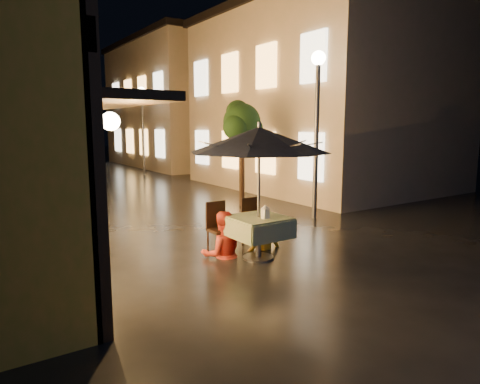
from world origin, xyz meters
TOP-DOWN VIEW (x-y plane):
  - ground at (0.00, 0.00)m, footprint 90.00×90.00m
  - east_building_near at (7.49, 6.50)m, footprint 7.30×9.30m
  - east_building_far at (7.49, 18.00)m, footprint 7.30×10.30m
  - street_tree at (2.41, 4.51)m, footprint 1.43×1.20m
  - streetlamp_near at (3.00, 2.00)m, footprint 0.36×0.36m
  - streetlamp_far at (3.00, 14.00)m, footprint 0.36×0.36m
  - cafe_table at (-0.25, 0.03)m, footprint 0.99×0.99m
  - patio_umbrella at (-0.25, 0.03)m, footprint 2.50×2.50m
  - cafe_chair_left at (-0.65, 0.76)m, footprint 0.42×0.42m
  - cafe_chair_right at (0.15, 0.76)m, footprint 0.42×0.42m
  - table_lantern at (-0.25, -0.17)m, footprint 0.16×0.16m
  - person_orange at (-0.70, 0.55)m, footprint 0.95×0.83m
  - person_yellow at (0.22, 0.53)m, footprint 0.94×0.58m
  - bicycle_0 at (-2.73, 4.18)m, footprint 1.58×0.79m
  - bicycle_1 at (-2.57, 4.04)m, footprint 1.57×0.63m
  - bicycle_2 at (-2.30, 5.59)m, footprint 1.83×1.05m
  - bicycle_3 at (-2.65, 7.09)m, footprint 1.89×0.83m
  - bicycle_4 at (-2.49, 7.14)m, footprint 1.85×0.65m
  - bicycle_5 at (-2.70, 8.26)m, footprint 1.69×1.04m

SIDE VIEW (x-z plane):
  - ground at x=0.00m, z-range 0.00..0.00m
  - bicycle_0 at x=-2.73m, z-range 0.00..0.79m
  - bicycle_2 at x=-2.30m, z-range 0.00..0.91m
  - bicycle_1 at x=-2.57m, z-range 0.00..0.92m
  - bicycle_4 at x=-2.49m, z-range 0.00..0.97m
  - bicycle_5 at x=-2.70m, z-range 0.00..0.98m
  - cafe_chair_left at x=-0.65m, z-range 0.05..1.03m
  - cafe_chair_right at x=0.15m, z-range 0.05..1.03m
  - bicycle_3 at x=-2.65m, z-range 0.00..1.10m
  - cafe_table at x=-0.25m, z-range 0.20..0.98m
  - person_yellow at x=0.22m, z-range 0.00..1.41m
  - person_orange at x=-0.70m, z-range 0.00..1.65m
  - table_lantern at x=-0.25m, z-range 0.79..1.04m
  - patio_umbrella at x=-0.25m, z-range 0.92..3.38m
  - street_tree at x=2.41m, z-range 0.85..4.00m
  - streetlamp_near at x=3.00m, z-range 0.80..5.03m
  - streetlamp_far at x=3.00m, z-range 0.80..5.03m
  - east_building_near at x=7.49m, z-range 0.01..6.81m
  - east_building_far at x=7.49m, z-range 0.01..7.31m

